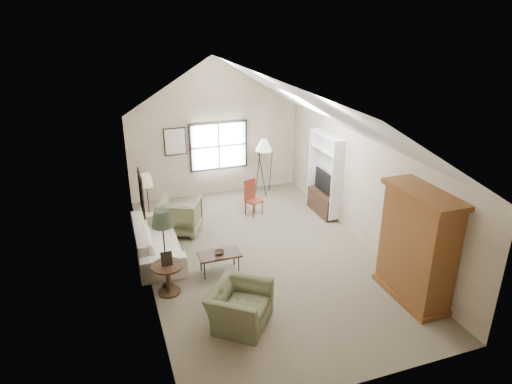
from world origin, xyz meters
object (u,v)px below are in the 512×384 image
object	(u,v)px
armoire	(417,246)
side_table	(168,279)
sofa	(157,239)
armchair_near	(240,306)
side_chair	(254,198)
coffee_table	(220,263)
armchair_far	(180,215)

from	to	relation	value
armoire	side_table	world-z (taller)	armoire
sofa	side_table	xyz separation A→B (m)	(0.00, -1.60, -0.05)
side_table	armchair_near	bearing A→B (deg)	-52.28
sofa	side_chair	xyz separation A→B (m)	(2.75, 1.26, 0.13)
coffee_table	side_chair	world-z (taller)	side_chair
armchair_far	side_table	xyz separation A→B (m)	(-0.71, -2.52, -0.13)
sofa	coffee_table	size ratio (longest dim) A/B	2.82
armchair_near	side_table	xyz separation A→B (m)	(-1.04, 1.34, -0.04)
sofa	coffee_table	distance (m)	1.67
armchair_far	side_chair	world-z (taller)	side_chair
armchair_near	side_chair	xyz separation A→B (m)	(1.72, 4.20, 0.13)
armoire	side_table	size ratio (longest dim) A/B	3.57
coffee_table	armoire	bearing A→B (deg)	-32.52
armchair_near	side_chair	bearing A→B (deg)	15.58
sofa	armchair_far	bearing A→B (deg)	-36.95
armchair_far	armoire	bearing A→B (deg)	156.10
sofa	side_table	size ratio (longest dim) A/B	3.99
side_table	armchair_far	bearing A→B (deg)	74.16
sofa	coffee_table	xyz separation A→B (m)	(1.13, -1.21, -0.14)
armchair_near	side_table	distance (m)	1.69
armoire	armchair_far	world-z (taller)	armoire
armchair_far	side_table	world-z (taller)	armchair_far
armchair_far	armchair_near	bearing A→B (deg)	119.73
sofa	armchair_far	distance (m)	1.17
armoire	sofa	world-z (taller)	armoire
armchair_far	side_chair	bearing A→B (deg)	-145.44
armchair_far	coffee_table	size ratio (longest dim) A/B	1.11
armchair_far	coffee_table	distance (m)	2.18
sofa	armchair_far	world-z (taller)	armchair_far
sofa	armchair_near	xyz separation A→B (m)	(1.04, -2.94, -0.01)
coffee_table	side_table	distance (m)	1.20
sofa	side_chair	bearing A→B (deg)	-64.42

